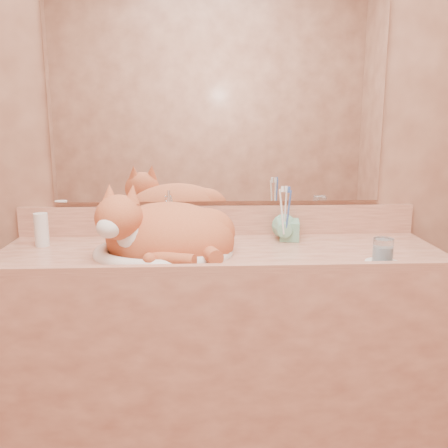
{
  "coord_description": "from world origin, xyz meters",
  "views": [
    {
      "loc": [
        -0.07,
        -1.0,
        1.32
      ],
      "look_at": [
        0.01,
        0.7,
        0.96
      ],
      "focal_mm": 40.0,
      "sensor_mm": 36.0,
      "label": 1
    }
  ],
  "objects_px": {
    "cat": "(163,231)",
    "soap_dispenser": "(290,221)",
    "toothbrush_cup": "(285,232)",
    "sink_basin": "(163,233)",
    "vanity_counter": "(221,360)",
    "water_glass": "(383,250)"
  },
  "relations": [
    {
      "from": "cat",
      "to": "soap_dispenser",
      "type": "bearing_deg",
      "value": 30.55
    },
    {
      "from": "toothbrush_cup",
      "to": "cat",
      "type": "bearing_deg",
      "value": -164.16
    },
    {
      "from": "soap_dispenser",
      "to": "sink_basin",
      "type": "bearing_deg",
      "value": -154.92
    },
    {
      "from": "vanity_counter",
      "to": "sink_basin",
      "type": "distance_m",
      "value": 0.54
    },
    {
      "from": "sink_basin",
      "to": "toothbrush_cup",
      "type": "bearing_deg",
      "value": 22.13
    },
    {
      "from": "vanity_counter",
      "to": "sink_basin",
      "type": "height_order",
      "value": "sink_basin"
    },
    {
      "from": "sink_basin",
      "to": "toothbrush_cup",
      "type": "xyz_separation_m",
      "value": [
        0.45,
        0.13,
        -0.03
      ]
    },
    {
      "from": "cat",
      "to": "soap_dispenser",
      "type": "distance_m",
      "value": 0.49
    },
    {
      "from": "sink_basin",
      "to": "cat",
      "type": "bearing_deg",
      "value": -142.87
    },
    {
      "from": "vanity_counter",
      "to": "toothbrush_cup",
      "type": "height_order",
      "value": "toothbrush_cup"
    },
    {
      "from": "soap_dispenser",
      "to": "toothbrush_cup",
      "type": "bearing_deg",
      "value": -146.48
    },
    {
      "from": "vanity_counter",
      "to": "soap_dispenser",
      "type": "relative_size",
      "value": 9.55
    },
    {
      "from": "water_glass",
      "to": "toothbrush_cup",
      "type": "bearing_deg",
      "value": 133.0
    },
    {
      "from": "soap_dispenser",
      "to": "water_glass",
      "type": "height_order",
      "value": "soap_dispenser"
    },
    {
      "from": "vanity_counter",
      "to": "soap_dispenser",
      "type": "height_order",
      "value": "soap_dispenser"
    },
    {
      "from": "water_glass",
      "to": "vanity_counter",
      "type": "bearing_deg",
      "value": 160.44
    },
    {
      "from": "water_glass",
      "to": "soap_dispenser",
      "type": "bearing_deg",
      "value": 129.9
    },
    {
      "from": "sink_basin",
      "to": "water_glass",
      "type": "height_order",
      "value": "sink_basin"
    },
    {
      "from": "cat",
      "to": "toothbrush_cup",
      "type": "distance_m",
      "value": 0.47
    },
    {
      "from": "sink_basin",
      "to": "water_glass",
      "type": "xyz_separation_m",
      "value": [
        0.72,
        -0.16,
        -0.03
      ]
    },
    {
      "from": "toothbrush_cup",
      "to": "water_glass",
      "type": "height_order",
      "value": "toothbrush_cup"
    },
    {
      "from": "sink_basin",
      "to": "cat",
      "type": "distance_m",
      "value": 0.01
    }
  ]
}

